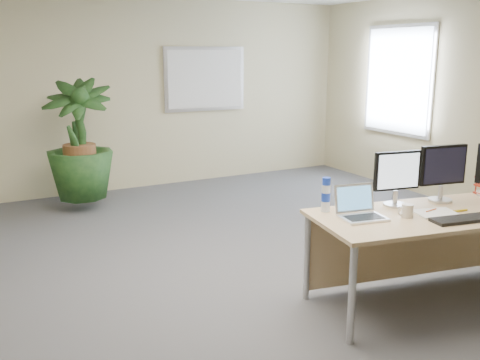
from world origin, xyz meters
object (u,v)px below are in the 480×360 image
monitor_right (443,169)px  monitor_left (397,175)px  desk (427,228)px  floor_plant (80,151)px  laptop (359,209)px

monitor_right → monitor_left: bearing=170.7°
desk → monitor_right: size_ratio=4.40×
floor_plant → monitor_right: (2.14, -3.73, 0.26)m
floor_plant → desk: bearing=-63.8°
desk → monitor_left: monitor_left is taller
monitor_right → laptop: 0.90m
monitor_left → desk: bearing=-46.1°
desk → laptop: bearing=171.9°
floor_plant → monitor_right: size_ratio=3.22×
floor_plant → monitor_right: floor_plant is taller
desk → monitor_left: bearing=133.9°
floor_plant → monitor_left: 4.04m
monitor_right → desk: bearing=-155.4°
laptop → monitor_right: bearing=1.7°
monitor_right → laptop: size_ratio=1.27×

